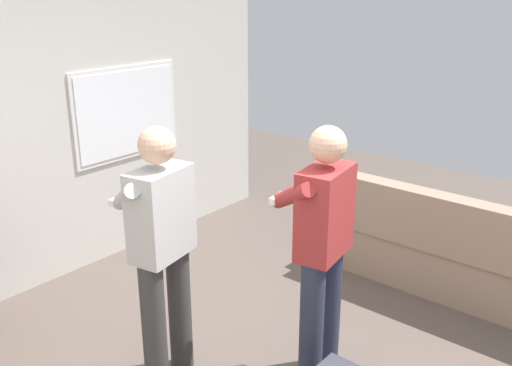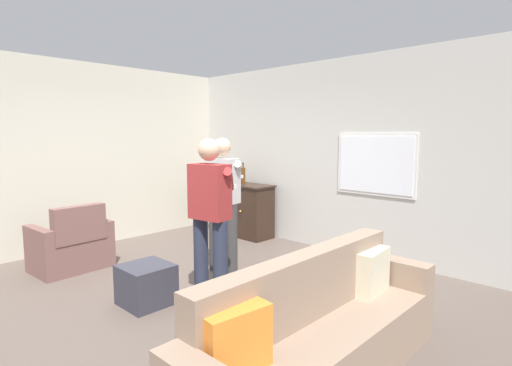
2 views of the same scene
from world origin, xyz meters
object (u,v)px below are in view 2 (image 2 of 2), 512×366
(ottoman, at_px, (146,284))
(couch, at_px, (321,336))
(sideboard_cabinet, at_px, (241,209))
(bottle_wine_green, at_px, (236,177))
(person_standing_right, at_px, (211,213))
(armchair, at_px, (72,247))
(person_standing_left, at_px, (223,198))
(bottle_liquor_amber, at_px, (243,175))

(ottoman, bearing_deg, couch, 3.64)
(couch, relative_size, ottoman, 5.07)
(ottoman, bearing_deg, sideboard_cabinet, 116.96)
(couch, height_order, bottle_wine_green, bottle_wine_green)
(ottoman, relative_size, person_standing_right, 0.28)
(ottoman, distance_m, person_standing_right, 0.99)
(armchair, bearing_deg, person_standing_left, 41.89)
(bottle_liquor_amber, xyz_separation_m, person_standing_left, (1.14, -1.47, -0.10))
(armchair, bearing_deg, couch, 3.43)
(sideboard_cabinet, xyz_separation_m, bottle_liquor_amber, (0.03, 0.03, 0.59))
(sideboard_cabinet, bearing_deg, person_standing_left, -50.83)
(bottle_wine_green, height_order, bottle_liquor_amber, bottle_liquor_amber)
(bottle_wine_green, bearing_deg, bottle_liquor_amber, 7.24)
(bottle_wine_green, height_order, person_standing_left, person_standing_left)
(person_standing_left, bearing_deg, armchair, -138.11)
(bottle_wine_green, relative_size, person_standing_right, 0.16)
(bottle_wine_green, relative_size, bottle_liquor_amber, 0.76)
(armchair, bearing_deg, bottle_liquor_amber, 83.70)
(couch, xyz_separation_m, sideboard_cabinet, (-3.39, 2.52, 0.11))
(sideboard_cabinet, relative_size, bottle_liquor_amber, 3.37)
(couch, distance_m, person_standing_left, 2.54)
(armchair, bearing_deg, bottle_wine_green, 86.97)
(sideboard_cabinet, bearing_deg, couch, -36.65)
(armchair, distance_m, bottle_wine_green, 2.84)
(bottle_wine_green, xyz_separation_m, person_standing_left, (1.30, -1.45, -0.06))
(couch, xyz_separation_m, bottle_wine_green, (-3.52, 2.53, 0.66))
(couch, relative_size, armchair, 2.59)
(armchair, xyz_separation_m, sideboard_cabinet, (0.27, 2.74, 0.16))
(couch, distance_m, bottle_wine_green, 4.38)
(bottle_wine_green, relative_size, person_standing_left, 0.16)
(bottle_wine_green, distance_m, ottoman, 3.15)
(bottle_liquor_amber, distance_m, person_standing_left, 1.86)
(sideboard_cabinet, height_order, person_standing_right, person_standing_right)
(person_standing_right, bearing_deg, couch, -12.40)
(couch, distance_m, bottle_liquor_amber, 4.27)
(bottle_liquor_amber, bearing_deg, person_standing_left, -52.14)
(sideboard_cabinet, height_order, person_standing_left, person_standing_left)
(couch, relative_size, bottle_wine_green, 8.77)
(ottoman, bearing_deg, person_standing_left, 98.19)
(bottle_liquor_amber, height_order, person_standing_right, person_standing_right)
(sideboard_cabinet, height_order, bottle_wine_green, bottle_wine_green)
(ottoman, height_order, person_standing_right, person_standing_right)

